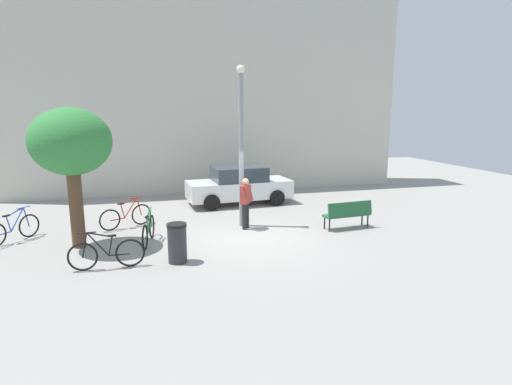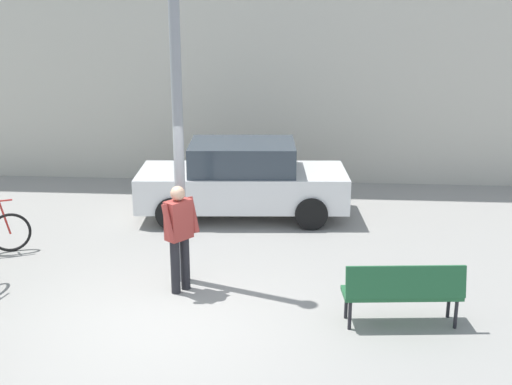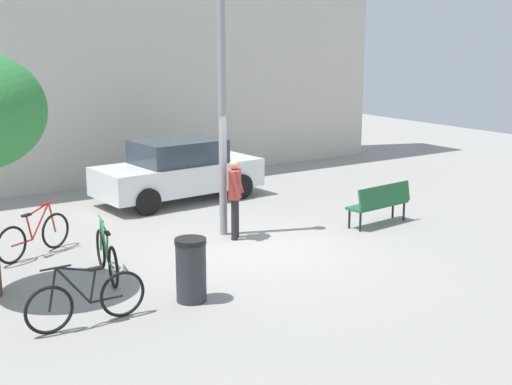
{
  "view_description": "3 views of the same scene",
  "coord_description": "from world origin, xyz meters",
  "px_view_note": "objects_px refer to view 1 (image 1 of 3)",
  "views": [
    {
      "loc": [
        -2.96,
        -11.97,
        3.84
      ],
      "look_at": [
        0.54,
        1.24,
        1.13
      ],
      "focal_mm": 29.42,
      "sensor_mm": 36.0,
      "label": 1
    },
    {
      "loc": [
        1.95,
        -8.07,
        4.27
      ],
      "look_at": [
        1.22,
        1.58,
        1.41
      ],
      "focal_mm": 45.44,
      "sensor_mm": 36.0,
      "label": 2
    },
    {
      "loc": [
        -7.16,
        -10.83,
        4.11
      ],
      "look_at": [
        0.73,
        1.08,
        0.87
      ],
      "focal_mm": 48.87,
      "sensor_mm": 36.0,
      "label": 3
    }
  ],
  "objects_px": {
    "bicycle_green": "(149,231)",
    "bicycle_black": "(106,254)",
    "bicycle_red": "(126,216)",
    "parked_car_white": "(239,185)",
    "plaza_tree": "(71,144)",
    "lamppost": "(241,141)",
    "person_by_lamppost": "(246,200)",
    "park_bench": "(348,213)",
    "bicycle_blue": "(13,229)",
    "trash_bin": "(177,243)"
  },
  "relations": [
    {
      "from": "person_by_lamppost",
      "to": "park_bench",
      "type": "xyz_separation_m",
      "value": [
        3.21,
        -0.88,
        -0.42
      ]
    },
    {
      "from": "person_by_lamppost",
      "to": "bicycle_red",
      "type": "distance_m",
      "value": 3.99
    },
    {
      "from": "park_bench",
      "to": "plaza_tree",
      "type": "relative_size",
      "value": 0.42
    },
    {
      "from": "bicycle_green",
      "to": "bicycle_black",
      "type": "relative_size",
      "value": 0.99
    },
    {
      "from": "plaza_tree",
      "to": "lamppost",
      "type": "bearing_deg",
      "value": 11.16
    },
    {
      "from": "plaza_tree",
      "to": "park_bench",
      "type": "bearing_deg",
      "value": -2.12
    },
    {
      "from": "park_bench",
      "to": "lamppost",
      "type": "bearing_deg",
      "value": 158.46
    },
    {
      "from": "person_by_lamppost",
      "to": "bicycle_blue",
      "type": "distance_m",
      "value": 6.98
    },
    {
      "from": "lamppost",
      "to": "person_by_lamppost",
      "type": "relative_size",
      "value": 3.12
    },
    {
      "from": "trash_bin",
      "to": "person_by_lamppost",
      "type": "bearing_deg",
      "value": 46.74
    },
    {
      "from": "bicycle_red",
      "to": "parked_car_white",
      "type": "height_order",
      "value": "parked_car_white"
    },
    {
      "from": "bicycle_green",
      "to": "trash_bin",
      "type": "height_order",
      "value": "trash_bin"
    },
    {
      "from": "lamppost",
      "to": "parked_car_white",
      "type": "bearing_deg",
      "value": 78.93
    },
    {
      "from": "park_bench",
      "to": "bicycle_red",
      "type": "xyz_separation_m",
      "value": [
        -6.99,
        2.02,
        -0.16
      ]
    },
    {
      "from": "plaza_tree",
      "to": "parked_car_white",
      "type": "distance_m",
      "value": 7.36
    },
    {
      "from": "person_by_lamppost",
      "to": "plaza_tree",
      "type": "height_order",
      "value": "plaza_tree"
    },
    {
      "from": "lamppost",
      "to": "plaza_tree",
      "type": "distance_m",
      "value": 5.06
    },
    {
      "from": "parked_car_white",
      "to": "trash_bin",
      "type": "xyz_separation_m",
      "value": [
        -3.0,
        -6.23,
        -0.26
      ]
    },
    {
      "from": "bicycle_red",
      "to": "trash_bin",
      "type": "xyz_separation_m",
      "value": [
        1.38,
        -3.69,
        0.13
      ]
    },
    {
      "from": "person_by_lamppost",
      "to": "bicycle_green",
      "type": "distance_m",
      "value": 3.24
    },
    {
      "from": "bicycle_blue",
      "to": "bicycle_red",
      "type": "distance_m",
      "value": 3.25
    },
    {
      "from": "lamppost",
      "to": "bicycle_red",
      "type": "bearing_deg",
      "value": 168.85
    },
    {
      "from": "plaza_tree",
      "to": "parked_car_white",
      "type": "bearing_deg",
      "value": 37.21
    },
    {
      "from": "bicycle_green",
      "to": "plaza_tree",
      "type": "bearing_deg",
      "value": 174.52
    },
    {
      "from": "bicycle_blue",
      "to": "lamppost",
      "type": "bearing_deg",
      "value": 0.1
    },
    {
      "from": "person_by_lamppost",
      "to": "bicycle_red",
      "type": "height_order",
      "value": "person_by_lamppost"
    },
    {
      "from": "lamppost",
      "to": "bicycle_green",
      "type": "relative_size",
      "value": 2.91
    },
    {
      "from": "park_bench",
      "to": "trash_bin",
      "type": "xyz_separation_m",
      "value": [
        -5.61,
        -1.67,
        -0.03
      ]
    },
    {
      "from": "person_by_lamppost",
      "to": "park_bench",
      "type": "bearing_deg",
      "value": -15.4
    },
    {
      "from": "bicycle_green",
      "to": "bicycle_red",
      "type": "xyz_separation_m",
      "value": [
        -0.69,
        1.9,
        0.0
      ]
    },
    {
      "from": "bicycle_blue",
      "to": "bicycle_red",
      "type": "xyz_separation_m",
      "value": [
        3.16,
        0.75,
        -0.0
      ]
    },
    {
      "from": "trash_bin",
      "to": "park_bench",
      "type": "bearing_deg",
      "value": 16.55
    },
    {
      "from": "bicycle_red",
      "to": "trash_bin",
      "type": "height_order",
      "value": "trash_bin"
    },
    {
      "from": "trash_bin",
      "to": "bicycle_green",
      "type": "bearing_deg",
      "value": 111.15
    },
    {
      "from": "park_bench",
      "to": "person_by_lamppost",
      "type": "bearing_deg",
      "value": 164.6
    },
    {
      "from": "park_bench",
      "to": "bicycle_blue",
      "type": "bearing_deg",
      "value": 172.85
    },
    {
      "from": "bicycle_black",
      "to": "bicycle_red",
      "type": "relative_size",
      "value": 1.11
    },
    {
      "from": "bicycle_green",
      "to": "bicycle_red",
      "type": "distance_m",
      "value": 2.02
    },
    {
      "from": "bicycle_blue",
      "to": "bicycle_black",
      "type": "bearing_deg",
      "value": -46.15
    },
    {
      "from": "bicycle_green",
      "to": "bicycle_black",
      "type": "xyz_separation_m",
      "value": [
        -1.02,
        -1.79,
        0.0
      ]
    },
    {
      "from": "plaza_tree",
      "to": "bicycle_green",
      "type": "height_order",
      "value": "plaza_tree"
    },
    {
      "from": "bicycle_red",
      "to": "bicycle_black",
      "type": "bearing_deg",
      "value": -95.15
    },
    {
      "from": "bicycle_green",
      "to": "trash_bin",
      "type": "bearing_deg",
      "value": -68.85
    },
    {
      "from": "bicycle_blue",
      "to": "bicycle_red",
      "type": "height_order",
      "value": "same"
    },
    {
      "from": "plaza_tree",
      "to": "bicycle_blue",
      "type": "relative_size",
      "value": 2.68
    },
    {
      "from": "plaza_tree",
      "to": "bicycle_red",
      "type": "bearing_deg",
      "value": 54.33
    },
    {
      "from": "bicycle_red",
      "to": "trash_bin",
      "type": "distance_m",
      "value": 3.94
    },
    {
      "from": "bicycle_black",
      "to": "plaza_tree",
      "type": "bearing_deg",
      "value": 114.42
    },
    {
      "from": "bicycle_green",
      "to": "lamppost",
      "type": "bearing_deg",
      "value": 20.91
    },
    {
      "from": "bicycle_blue",
      "to": "bicycle_black",
      "type": "xyz_separation_m",
      "value": [
        2.83,
        -2.95,
        -0.0
      ]
    }
  ]
}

